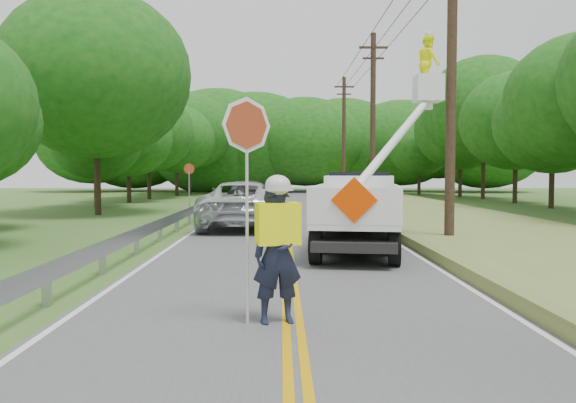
{
  "coord_description": "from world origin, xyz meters",
  "views": [
    {
      "loc": [
        -0.17,
        -8.58,
        2.26
      ],
      "look_at": [
        0.0,
        6.0,
        1.5
      ],
      "focal_mm": 35.94,
      "sensor_mm": 36.0,
      "label": 1
    }
  ],
  "objects": [
    {
      "name": "guardrail",
      "position": [
        -4.02,
        14.91,
        0.55
      ],
      "size": [
        0.18,
        48.0,
        0.77
      ],
      "color": "#999DA1",
      "rests_on": "ground"
    },
    {
      "name": "tall_grass_verge",
      "position": [
        7.1,
        14.0,
        0.15
      ],
      "size": [
        7.0,
        96.0,
        0.3
      ],
      "primitive_type": "cube",
      "color": "olive",
      "rests_on": "ground"
    },
    {
      "name": "road",
      "position": [
        0.0,
        14.0,
        0.01
      ],
      "size": [
        7.2,
        96.0,
        0.03
      ],
      "color": "#4D4D50",
      "rests_on": "ground"
    },
    {
      "name": "treeline_horizon",
      "position": [
        -0.24,
        56.25,
        5.5
      ],
      "size": [
        56.09,
        14.19,
        12.09
      ],
      "color": "#124C11",
      "rests_on": "ground"
    },
    {
      "name": "utility_poles",
      "position": [
        5.0,
        17.02,
        5.27
      ],
      "size": [
        1.6,
        43.3,
        10.0
      ],
      "color": "black",
      "rests_on": "ground"
    },
    {
      "name": "stop_sign_permanent",
      "position": [
        -4.88,
        20.95,
        1.79
      ],
      "size": [
        0.53,
        0.26,
        2.68
      ],
      "color": "#999DA1",
      "rests_on": "ground"
    },
    {
      "name": "bucket_truck",
      "position": [
        2.29,
        8.4,
        1.48
      ],
      "size": [
        4.29,
        6.65,
        6.35
      ],
      "color": "black",
      "rests_on": "road"
    },
    {
      "name": "flagger",
      "position": [
        -0.24,
        -0.14,
        1.2
      ],
      "size": [
        1.2,
        0.64,
        3.32
      ],
      "color": "#191E33",
      "rests_on": "road"
    },
    {
      "name": "suv_darkgrey",
      "position": [
        -2.22,
        25.27,
        0.87
      ],
      "size": [
        2.69,
        5.99,
        1.7
      ],
      "primitive_type": "imported",
      "rotation": [
        0.0,
        0.0,
        3.19
      ],
      "color": "#393D40",
      "rests_on": "road"
    },
    {
      "name": "ground",
      "position": [
        0.0,
        0.0,
        0.0
      ],
      "size": [
        140.0,
        140.0,
        0.0
      ],
      "primitive_type": "plane",
      "color": "#3C6322",
      "rests_on": "ground"
    },
    {
      "name": "treeline_right",
      "position": [
        15.83,
        25.15,
        6.11
      ],
      "size": [
        11.03,
        53.3,
        11.61
      ],
      "color": "#332319",
      "rests_on": "ground"
    },
    {
      "name": "suv_silver",
      "position": [
        -1.71,
        14.31,
        0.94
      ],
      "size": [
        3.08,
        6.64,
        1.84
      ],
      "primitive_type": "imported",
      "rotation": [
        0.0,
        0.0,
        3.14
      ],
      "color": "silver",
      "rests_on": "road"
    },
    {
      "name": "treeline_left",
      "position": [
        -10.15,
        29.85,
        5.73
      ],
      "size": [
        9.92,
        53.47,
        11.52
      ],
      "color": "#332319",
      "rests_on": "ground"
    }
  ]
}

